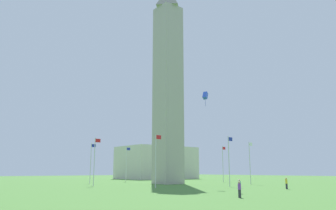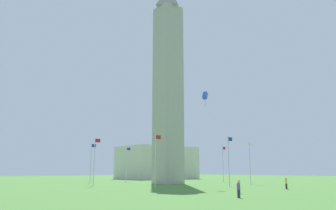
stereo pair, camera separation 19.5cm
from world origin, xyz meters
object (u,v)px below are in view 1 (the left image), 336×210
person_yellow_shirt (286,183)px  flagpole_e (126,163)px  flagpole_n (223,162)px  flagpole_ne (176,163)px  flagpole_w (229,159)px  distant_building (156,163)px  flagpole_s (95,159)px  kite_blue_box (205,96)px  flagpole_se (91,161)px  obelisk_monument (168,80)px  person_teal_shirt (240,186)px  flagpole_nw (250,161)px  flagpole_sw (156,158)px  person_purple_shirt (239,190)px

person_yellow_shirt → flagpole_e: bearing=28.3°
flagpole_n → flagpole_ne: same height
flagpole_w → distant_building: bearing=65.9°
flagpole_n → flagpole_w: bearing=-135.0°
flagpole_n → flagpole_s: 33.35m
flagpole_w → kite_blue_box: (-3.38, 1.95, 10.90)m
flagpole_s → kite_blue_box: kite_blue_box is taller
flagpole_se → distant_building: (35.75, 24.99, 0.64)m
flagpole_w → flagpole_e: bearing=90.0°
obelisk_monument → flagpole_se: (-11.73, 11.79, -17.50)m
person_teal_shirt → kite_blue_box: (8.33, 13.75, 14.69)m
person_yellow_shirt → flagpole_se: bearing=45.5°
flagpole_n → flagpole_w: 23.58m
flagpole_n → flagpole_ne: (-4.88, 11.79, 0.00)m
flagpole_s → flagpole_nw: 30.81m
flagpole_sw → obelisk_monument: bearing=45.1°
flagpole_se → flagpole_s: 12.76m
kite_blue_box → distant_building: kite_blue_box is taller
flagpole_s → flagpole_ne: bearing=22.5°
flagpole_sw → flagpole_nw: size_ratio=1.00×
flagpole_s → kite_blue_box: (13.29, -14.72, 10.90)m
flagpole_se → flagpole_sw: (-0.00, -23.58, 0.00)m
flagpole_ne → flagpole_e: size_ratio=1.00×
flagpole_nw → flagpole_s: bearing=157.5°
flagpole_n → flagpole_se: bearing=157.5°
flagpole_e → person_teal_shirt: 46.80m
flagpole_e → flagpole_se: (-11.79, -4.88, 0.00)m
flagpole_n → flagpole_w: (-16.67, -16.67, 0.00)m
flagpole_ne → flagpole_sw: (-23.58, -23.58, 0.00)m
kite_blue_box → flagpole_sw: bearing=160.8°
person_yellow_shirt → flagpole_w: bearing=34.7°
flagpole_e → person_yellow_shirt: 43.23m
flagpole_ne → person_purple_shirt: size_ratio=5.18×
flagpole_se → flagpole_nw: (23.58, -23.58, 0.00)m
person_teal_shirt → person_yellow_shirt: (13.11, 2.11, -0.01)m
flagpole_sw → flagpole_w: bearing=-22.5°
obelisk_monument → flagpole_se: size_ratio=5.23×
obelisk_monument → flagpole_ne: bearing=44.9°
flagpole_e → distant_building: distant_building is taller
obelisk_monument → flagpole_se: 24.14m
person_purple_shirt → flagpole_se: bearing=50.0°
flagpole_w → flagpole_s: bearing=135.0°
flagpole_e → flagpole_w: 33.35m
flagpole_ne → flagpole_w: size_ratio=1.00×
person_teal_shirt → distant_building: size_ratio=0.07×
flagpole_w → flagpole_nw: size_ratio=1.00×
flagpole_e → flagpole_s: bearing=-135.0°
flagpole_sw → flagpole_w: same height
flagpole_se → person_teal_shirt: size_ratio=5.03×
person_purple_shirt → person_teal_shirt: person_teal_shirt is taller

